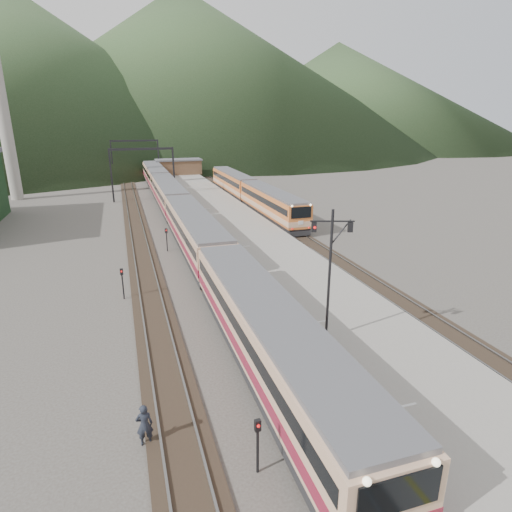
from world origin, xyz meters
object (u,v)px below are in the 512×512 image
object	(u,v)px
second_train	(250,193)
worker	(144,425)
main_train	(179,208)
signal_mast	(330,263)

from	to	relation	value
second_train	worker	world-z (taller)	second_train
main_train	second_train	world-z (taller)	main_train
main_train	signal_mast	xyz separation A→B (m)	(3.51, -31.58, 3.16)
signal_mast	worker	distance (m)	11.44
main_train	signal_mast	distance (m)	31.93
main_train	second_train	xyz separation A→B (m)	(11.50, 9.25, -0.23)
main_train	signal_mast	world-z (taller)	signal_mast
signal_mast	worker	world-z (taller)	signal_mast
second_train	signal_mast	world-z (taller)	signal_mast
signal_mast	main_train	bearing A→B (deg)	96.34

